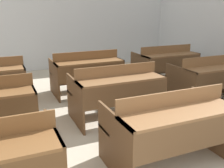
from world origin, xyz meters
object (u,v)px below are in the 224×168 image
object	(u,v)px
bench_second_center	(117,90)
wastepaper_bin	(188,65)
bench_second_right	(211,77)
bench_third_center	(87,71)
bench_front_center	(171,126)
bench_third_right	(166,63)

from	to	relation	value
bench_second_center	wastepaper_bin	world-z (taller)	bench_second_center
bench_second_right	wastepaper_bin	xyz separation A→B (m)	(1.20, 2.05, -0.29)
bench_second_center	bench_third_center	world-z (taller)	same
bench_front_center	bench_third_right	bearing A→B (deg)	56.06
bench_third_right	wastepaper_bin	xyz separation A→B (m)	(1.20, 0.62, -0.29)
bench_third_right	bench_third_center	bearing A→B (deg)	-179.48
bench_third_center	wastepaper_bin	distance (m)	3.20
bench_second_right	bench_third_right	size ratio (longest dim) A/B	1.00
bench_third_center	bench_third_right	world-z (taller)	same
bench_second_right	bench_third_center	bearing A→B (deg)	143.71
bench_front_center	wastepaper_bin	size ratio (longest dim) A/B	3.73
bench_second_center	bench_front_center	bearing A→B (deg)	-89.56
wastepaper_bin	bench_second_right	bearing A→B (deg)	-120.46
bench_front_center	bench_third_center	xyz separation A→B (m)	(-0.03, 2.80, 0.00)
bench_front_center	bench_second_right	xyz separation A→B (m)	(1.89, 1.39, 0.00)
bench_front_center	bench_second_center	size ratio (longest dim) A/B	1.00
bench_second_right	bench_third_center	size ratio (longest dim) A/B	1.00
bench_front_center	bench_second_right	bearing A→B (deg)	36.37
wastepaper_bin	bench_third_center	bearing A→B (deg)	-168.45
bench_front_center	bench_second_right	world-z (taller)	same
bench_front_center	wastepaper_bin	distance (m)	4.63
bench_second_right	bench_third_center	distance (m)	2.38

